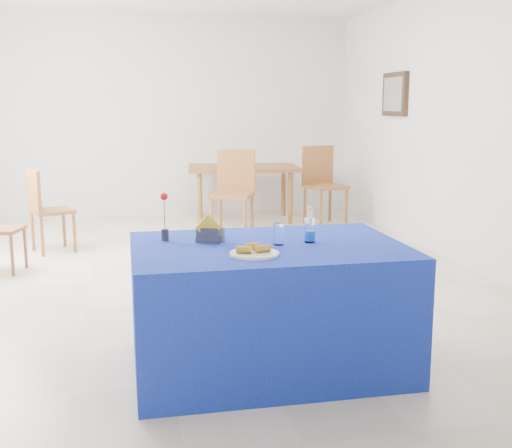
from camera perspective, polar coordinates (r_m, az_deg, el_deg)
The scene contains 17 objects.
floor at distance 6.04m, azimuth -3.91°, elevation -4.58°, with size 7.00×7.00×0.00m, color beige.
room_shell at distance 5.84m, azimuth -4.13°, elevation 12.23°, with size 7.00×7.00×7.00m.
picture_frame at distance 8.07m, azimuth 12.27°, elevation 11.20°, with size 0.06×0.64×0.52m, color black.
picture_art at distance 8.06m, azimuth 12.10°, elevation 11.21°, with size 0.02×0.52×0.40m, color #998C66.
plate at distance 3.53m, azimuth -0.14°, elevation -2.66°, with size 0.27×0.27×0.01m, color white.
drinking_glass at distance 3.78m, azimuth 2.00°, elevation -0.89°, with size 0.06×0.06×0.13m, color white.
salt_shaker at distance 3.88m, azimuth -3.27°, elevation -0.94°, with size 0.03×0.03×0.09m, color slate.
pepper_shaker at distance 3.89m, azimuth -2.98°, elevation -0.93°, with size 0.03×0.03×0.09m, color slate.
blue_table at distance 3.90m, azimuth 1.08°, elevation -7.28°, with size 1.60×1.10×0.76m.
water_bottle at distance 3.87m, azimuth 4.79°, elevation -0.57°, with size 0.07×0.07×0.21m.
napkin_holder at distance 3.86m, azimuth -4.26°, elevation -0.92°, with size 0.16×0.11×0.17m.
rose_vase at distance 3.92m, azimuth -8.13°, elevation 0.56°, with size 0.05×0.05×0.30m.
oak_table at distance 8.77m, azimuth -1.14°, elevation 4.68°, with size 1.58×1.11×0.76m.
chair_bg_left at distance 7.74m, azimuth -1.97°, elevation 3.33°, with size 0.61×0.61×1.05m.
chair_bg_right at distance 8.57m, azimuth 5.89°, elevation 3.97°, with size 0.56×0.56×1.04m.
chair_win_b at distance 7.22m, azimuth -18.32°, elevation 1.62°, with size 0.53×0.53×0.90m.
banana_pieces at distance 3.54m, azimuth -0.26°, elevation -2.17°, with size 0.20×0.13×0.04m.
Camera 1 is at (-0.78, -5.78, 1.57)m, focal length 45.00 mm.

